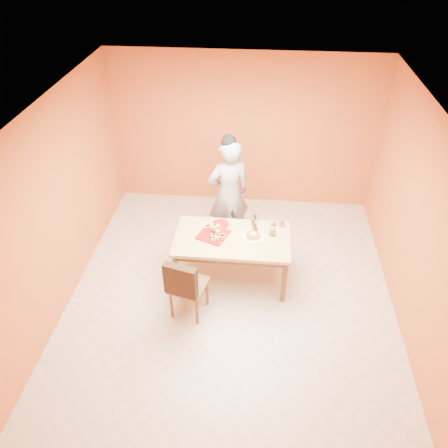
# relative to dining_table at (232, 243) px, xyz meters

# --- Properties ---
(floor) EXTENTS (5.00, 5.00, 0.00)m
(floor) POSITION_rel_dining_table_xyz_m (0.02, -0.34, -0.67)
(floor) COLOR beige
(floor) RESTS_ON ground
(ceiling) EXTENTS (5.00, 5.00, 0.00)m
(ceiling) POSITION_rel_dining_table_xyz_m (0.02, -0.34, 2.03)
(ceiling) COLOR silver
(ceiling) RESTS_ON wall_back
(wall_back) EXTENTS (4.50, 0.00, 4.50)m
(wall_back) POSITION_rel_dining_table_xyz_m (0.02, 2.16, 0.68)
(wall_back) COLOR #CF612F
(wall_back) RESTS_ON floor
(wall_left) EXTENTS (0.00, 5.00, 5.00)m
(wall_left) POSITION_rel_dining_table_xyz_m (-2.23, -0.34, 0.68)
(wall_left) COLOR #CF612F
(wall_left) RESTS_ON floor
(wall_right) EXTENTS (0.00, 5.00, 5.00)m
(wall_right) POSITION_rel_dining_table_xyz_m (2.27, -0.34, 0.68)
(wall_right) COLOR #CF612F
(wall_right) RESTS_ON floor
(dining_table) EXTENTS (1.60, 0.90, 0.76)m
(dining_table) POSITION_rel_dining_table_xyz_m (0.00, 0.00, 0.00)
(dining_table) COLOR tan
(dining_table) RESTS_ON floor
(dining_chair) EXTENTS (0.56, 0.62, 0.98)m
(dining_chair) POSITION_rel_dining_table_xyz_m (-0.51, -0.72, -0.16)
(dining_chair) COLOR brown
(dining_chair) RESTS_ON floor
(pastry_pile) EXTENTS (0.34, 0.34, 0.11)m
(pastry_pile) POSITION_rel_dining_table_xyz_m (-0.27, 0.03, 0.17)
(pastry_pile) COLOR tan
(pastry_pile) RESTS_ON pastry_platter
(person) EXTENTS (0.77, 0.66, 1.80)m
(person) POSITION_rel_dining_table_xyz_m (-0.13, 0.89, 0.24)
(person) COLOR gray
(person) RESTS_ON floor
(pastry_platter) EXTENTS (0.49, 0.49, 0.02)m
(pastry_platter) POSITION_rel_dining_table_xyz_m (-0.27, 0.03, 0.11)
(pastry_platter) COLOR maroon
(pastry_platter) RESTS_ON dining_table
(red_dinner_plate) EXTENTS (0.27, 0.27, 0.01)m
(red_dinner_plate) POSITION_rel_dining_table_xyz_m (-0.20, 0.29, 0.10)
(red_dinner_plate) COLOR maroon
(red_dinner_plate) RESTS_ON dining_table
(white_cake_plate) EXTENTS (0.32, 0.32, 0.01)m
(white_cake_plate) POSITION_rel_dining_table_xyz_m (0.29, 0.04, 0.10)
(white_cake_plate) COLOR white
(white_cake_plate) RESTS_ON dining_table
(sponge_cake) EXTENTS (0.20, 0.20, 0.04)m
(sponge_cake) POSITION_rel_dining_table_xyz_m (0.29, 0.04, 0.13)
(sponge_cake) COLOR #D07336
(sponge_cake) RESTS_ON white_cake_plate
(cake_server) EXTENTS (0.12, 0.27, 0.01)m
(cake_server) POSITION_rel_dining_table_xyz_m (0.30, 0.22, 0.16)
(cake_server) COLOR white
(cake_server) RESTS_ON sponge_cake
(egg_ornament) EXTENTS (0.11, 0.09, 0.13)m
(egg_ornament) POSITION_rel_dining_table_xyz_m (0.55, 0.11, 0.16)
(egg_ornament) COLOR olive
(egg_ornament) RESTS_ON dining_table
(magenta_glass) EXTENTS (0.08, 0.08, 0.11)m
(magenta_glass) POSITION_rel_dining_table_xyz_m (0.68, 0.34, 0.15)
(magenta_glass) COLOR #CF1F81
(magenta_glass) RESTS_ON dining_table
(checker_tin) EXTENTS (0.11, 0.11, 0.03)m
(checker_tin) POSITION_rel_dining_table_xyz_m (0.57, 0.35, 0.11)
(checker_tin) COLOR #361C0E
(checker_tin) RESTS_ON dining_table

